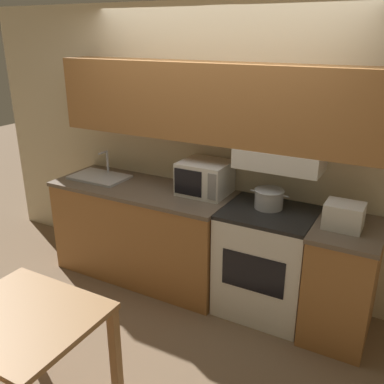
% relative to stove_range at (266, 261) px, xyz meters
% --- Properties ---
extents(ground_plane, '(16.00, 16.00, 0.00)m').
position_rel_stove_range_xyz_m(ground_plane, '(-0.62, 0.32, -0.46)').
color(ground_plane, '#7F664C').
extents(wall_back, '(5.38, 0.38, 2.55)m').
position_rel_stove_range_xyz_m(wall_back, '(-0.61, 0.26, 1.03)').
color(wall_back, beige).
rests_on(wall_back, ground_plane).
extents(lower_counter_main, '(1.75, 0.70, 0.93)m').
position_rel_stove_range_xyz_m(lower_counter_main, '(-1.25, -0.02, 0.00)').
color(lower_counter_main, '#A36B38').
rests_on(lower_counter_main, ground_plane).
extents(lower_counter_right_stub, '(0.50, 0.70, 0.93)m').
position_rel_stove_range_xyz_m(lower_counter_right_stub, '(0.63, -0.02, 0.00)').
color(lower_counter_right_stub, '#A36B38').
rests_on(lower_counter_right_stub, ground_plane).
extents(stove_range, '(0.74, 0.65, 0.93)m').
position_rel_stove_range_xyz_m(stove_range, '(0.00, 0.00, 0.00)').
color(stove_range, white).
rests_on(stove_range, ground_plane).
extents(cooking_pot, '(0.32, 0.25, 0.16)m').
position_rel_stove_range_xyz_m(cooking_pot, '(-0.03, 0.06, 0.55)').
color(cooking_pot, '#B7BABF').
rests_on(cooking_pot, stove_range).
extents(microwave, '(0.43, 0.38, 0.29)m').
position_rel_stove_range_xyz_m(microwave, '(-0.65, 0.11, 0.61)').
color(microwave, white).
rests_on(microwave, lower_counter_main).
extents(toaster, '(0.29, 0.22, 0.19)m').
position_rel_stove_range_xyz_m(toaster, '(0.58, -0.04, 0.56)').
color(toaster, white).
rests_on(toaster, lower_counter_right_stub).
extents(sink_basin, '(0.55, 0.36, 0.26)m').
position_rel_stove_range_xyz_m(sink_basin, '(-1.76, -0.02, 0.48)').
color(sink_basin, '#B7BABF').
rests_on(sink_basin, lower_counter_main).
extents(dining_table, '(0.85, 0.74, 0.78)m').
position_rel_stove_range_xyz_m(dining_table, '(-0.85, -1.79, 0.18)').
color(dining_table, '#9E7042').
rests_on(dining_table, ground_plane).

